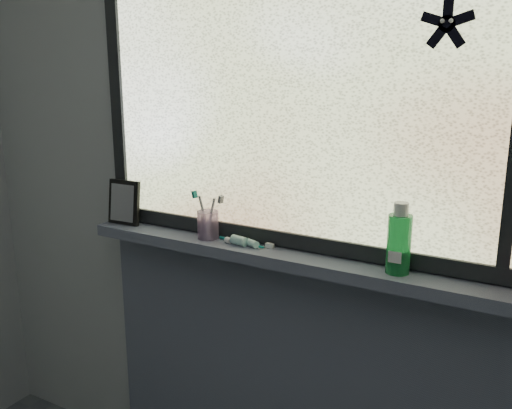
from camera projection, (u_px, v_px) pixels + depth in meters
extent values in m
cube|color=#9EA3A8|center=(310.00, 181.00, 1.84)|extent=(3.00, 0.01, 2.50)
cube|color=#52586D|center=(298.00, 261.00, 1.83)|extent=(1.62, 0.14, 0.04)
cube|color=#52586D|center=(303.00, 392.00, 2.01)|extent=(1.62, 0.02, 0.98)
cube|color=silver|center=(309.00, 93.00, 1.75)|extent=(1.50, 0.01, 1.00)
cube|color=black|center=(305.00, 242.00, 1.86)|extent=(1.60, 0.03, 0.05)
cube|color=black|center=(118.00, 87.00, 2.11)|extent=(0.05, 0.03, 1.10)
cube|color=black|center=(124.00, 202.00, 2.16)|extent=(0.14, 0.07, 0.17)
cylinder|color=#CCA5DB|center=(208.00, 225.00, 1.99)|extent=(0.09, 0.09, 0.10)
cylinder|color=green|center=(399.00, 238.00, 1.65)|extent=(0.09, 0.09, 0.18)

